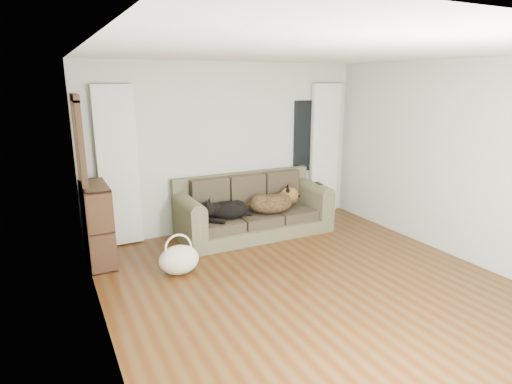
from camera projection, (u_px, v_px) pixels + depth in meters
name	position (u px, v px, depth m)	size (l,w,h in m)	color
floor	(316.00, 290.00, 4.90)	(5.00, 5.00, 0.00)	#47230C
ceiling	(325.00, 52.00, 4.24)	(5.00, 5.00, 0.00)	white
wall_back	(228.00, 147.00, 6.73)	(4.50, 0.04, 2.60)	#B4BEAF
wall_left	(99.00, 206.00, 3.59)	(0.04, 5.00, 2.60)	#B4BEAF
wall_right	(463.00, 162.00, 5.55)	(0.04, 5.00, 2.60)	#B4BEAF
curtain_left	(118.00, 167.00, 5.95)	(0.55, 0.08, 2.25)	white
curtain_right	(325.00, 150.00, 7.48)	(0.55, 0.08, 2.25)	white
window_pane	(307.00, 136.00, 7.31)	(0.50, 0.03, 1.20)	black
door_casing	(83.00, 184.00, 5.44)	(0.07, 0.60, 2.10)	#2F2012
sofa	(255.00, 206.00, 6.58)	(2.34, 1.01, 0.96)	#44422E
dog_black_lab	(225.00, 210.00, 6.27)	(0.61, 0.43, 0.26)	black
dog_shepherd	(273.00, 203.00, 6.59)	(0.72, 0.51, 0.32)	black
tv_remote	(319.00, 183.00, 6.83)	(0.05, 0.18, 0.02)	black
tote_bag	(179.00, 261.00, 5.27)	(0.50, 0.39, 0.36)	beige
bookshelf	(98.00, 226.00, 5.53)	(0.31, 0.84, 1.05)	#2F2012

